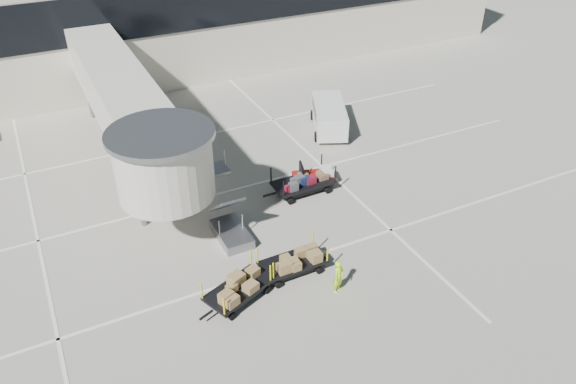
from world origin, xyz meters
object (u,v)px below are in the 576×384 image
object	(u,v)px
suitcase_cart	(303,183)
box_cart_near	(297,260)
ground_worker	(338,277)
minivan	(329,114)
box_cart_far	(238,290)
baggage_tug	(313,177)

from	to	relation	value
suitcase_cart	box_cart_near	xyz separation A→B (m)	(-3.29, -5.67, 0.01)
ground_worker	minivan	bearing A→B (deg)	33.93
suitcase_cart	ground_worker	size ratio (longest dim) A/B	2.55
minivan	ground_worker	bearing A→B (deg)	-94.47
box_cart_near	ground_worker	world-z (taller)	ground_worker
suitcase_cart	box_cart_far	bearing A→B (deg)	-136.71
baggage_tug	minivan	size ratio (longest dim) A/B	0.46
box_cart_far	minivan	world-z (taller)	minivan
box_cart_near	box_cart_far	bearing A→B (deg)	-169.64
box_cart_far	minivan	distance (m)	16.86
baggage_tug	box_cart_far	distance (m)	9.81
baggage_tug	box_cart_near	size ratio (longest dim) A/B	0.65
baggage_tug	suitcase_cart	xyz separation A→B (m)	(-0.81, -0.32, 0.06)
box_cart_far	suitcase_cart	bearing A→B (deg)	22.72
box_cart_near	ground_worker	size ratio (longest dim) A/B	2.26
ground_worker	baggage_tug	bearing A→B (deg)	40.91
baggage_tug	minivan	bearing A→B (deg)	69.51
box_cart_far	ground_worker	bearing A→B (deg)	-40.24
suitcase_cart	minivan	distance (m)	7.89
box_cart_far	minivan	size ratio (longest dim) A/B	0.72
ground_worker	minivan	size ratio (longest dim) A/B	0.31
ground_worker	box_cart_near	bearing A→B (deg)	87.77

